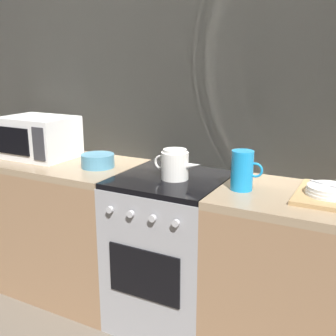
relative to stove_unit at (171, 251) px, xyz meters
The scene contains 10 objects.
ground_plane 0.45m from the stove_unit, 90.00° to the left, with size 8.00×8.00×0.00m, color #6B6054.
back_wall 0.82m from the stove_unit, 90.00° to the left, with size 3.60×0.05×2.40m.
counter_left 0.90m from the stove_unit, behind, with size 1.20×0.60×0.90m.
stove_unit is the anchor object (origin of this frame).
counter_right 0.90m from the stove_unit, ahead, with size 1.20×0.60×0.90m.
microwave 1.15m from the stove_unit, behind, with size 0.46×0.35×0.27m.
kettle 0.53m from the stove_unit, 28.05° to the right, with size 0.28×0.15×0.17m.
mixing_bowl 0.69m from the stove_unit, behind, with size 0.20×0.20×0.08m, color teal.
pitcher 0.69m from the stove_unit, ahead, with size 0.16×0.11×0.20m.
dish_pile 0.95m from the stove_unit, ahead, with size 0.30×0.40×0.07m.
Camera 1 is at (1.00, -1.93, 1.54)m, focal length 43.67 mm.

